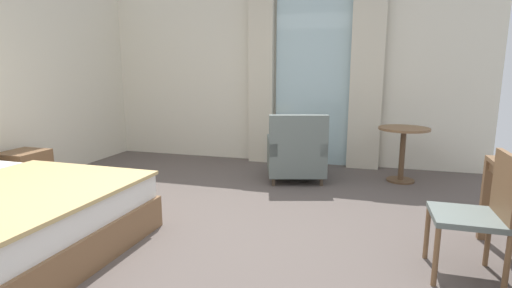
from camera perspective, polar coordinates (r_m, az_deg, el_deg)
name	(u,v)px	position (r m, az deg, el deg)	size (l,w,h in m)	color
ground	(209,242)	(3.42, -7.06, -14.45)	(6.38, 6.58, 0.10)	#564C47
wall_back	(284,69)	(6.00, 4.18, 11.18)	(5.98, 0.12, 2.90)	silver
balcony_glass_door	(313,81)	(5.84, 8.53, 9.39)	(1.12, 0.02, 2.55)	silver
curtain_panel_left	(261,78)	(5.89, 0.75, 9.95)	(0.38, 0.10, 2.64)	beige
curtain_panel_right	(366,78)	(5.69, 16.34, 9.49)	(0.46, 0.10, 2.64)	beige
nightstand	(25,171)	(5.28, -31.53, -3.52)	(0.43, 0.47, 0.49)	brown
desk_chair	(481,209)	(2.99, 30.85, -8.45)	(0.45, 0.44, 0.89)	slate
armchair_by_window	(296,155)	(4.96, 6.03, -1.61)	(0.90, 0.92, 0.89)	slate
round_cafe_table	(403,142)	(5.21, 21.32, 0.28)	(0.63, 0.63, 0.71)	brown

